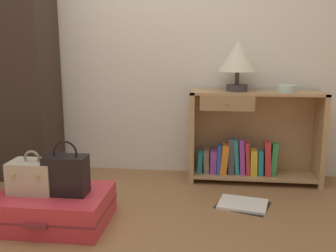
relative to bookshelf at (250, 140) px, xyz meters
name	(u,v)px	position (x,y,z in m)	size (l,w,h in m)	color
ground_plane	(113,250)	(-0.86, -1.28, -0.35)	(9.00, 9.00, 0.00)	olive
back_wall	(152,26)	(-0.86, 0.22, 0.95)	(6.40, 0.10, 2.60)	silver
bookshelf	(250,140)	(0.00, 0.00, 0.00)	(1.08, 0.33, 0.76)	tan
table_lamp	(238,58)	(-0.13, -0.01, 0.68)	(0.31, 0.31, 0.41)	#3D3838
bowl	(286,89)	(0.26, -0.05, 0.44)	(0.14, 0.14, 0.06)	silver
suitcase_large	(54,208)	(-1.32, -0.99, -0.25)	(0.71, 0.54, 0.21)	#D1333D
train_case	(33,176)	(-1.44, -0.99, -0.04)	(0.29, 0.20, 0.28)	#B7A88E
handbag	(66,174)	(-1.22, -1.00, -0.01)	(0.27, 0.15, 0.35)	black
open_book_on_floor	(243,204)	(-0.08, -0.56, -0.34)	(0.43, 0.38, 0.02)	white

